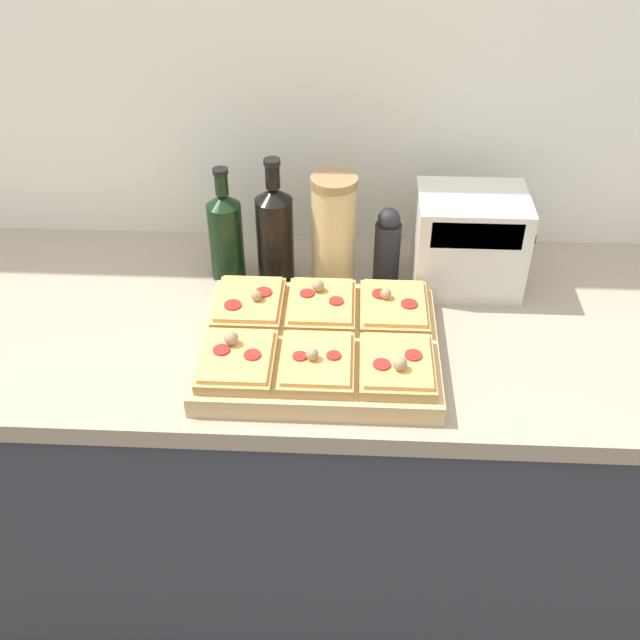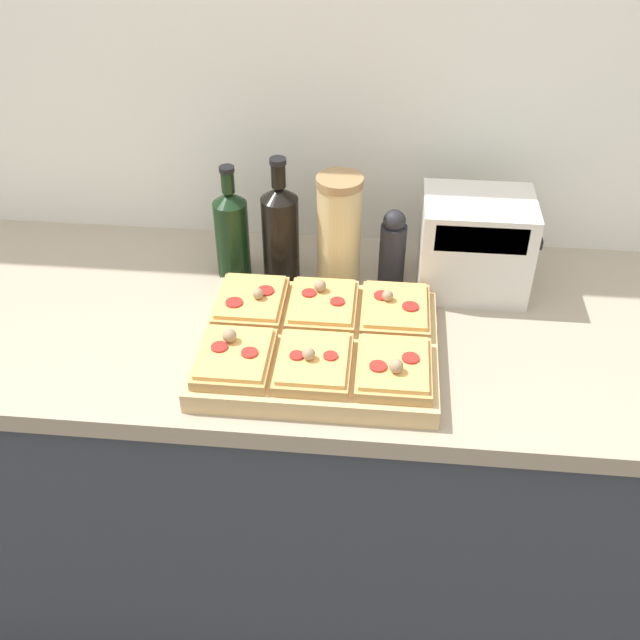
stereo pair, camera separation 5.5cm
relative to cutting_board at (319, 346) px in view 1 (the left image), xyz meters
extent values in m
cube|color=silver|center=(-0.01, 0.47, 0.30)|extent=(6.00, 0.06, 2.50)
cube|color=#333842|center=(-0.01, 0.12, -0.51)|extent=(2.60, 0.64, 0.89)
cube|color=gray|center=(-0.01, 0.12, -0.04)|extent=(2.63, 0.67, 0.04)
cube|color=tan|center=(0.00, 0.00, 0.00)|extent=(0.45, 0.37, 0.04)
cube|color=tan|center=(-0.14, 0.09, 0.03)|extent=(0.13, 0.16, 0.02)
cube|color=#E5A856|center=(-0.14, 0.09, 0.04)|extent=(0.12, 0.15, 0.01)
cylinder|color=maroon|center=(-0.17, 0.06, 0.05)|extent=(0.03, 0.03, 0.00)
cylinder|color=maroon|center=(-0.12, 0.10, 0.05)|extent=(0.03, 0.03, 0.00)
sphere|color=#937A5B|center=(-0.13, 0.08, 0.06)|extent=(0.02, 0.02, 0.02)
cube|color=tan|center=(0.00, 0.09, 0.03)|extent=(0.13, 0.16, 0.02)
cube|color=#E5A856|center=(0.00, 0.09, 0.04)|extent=(0.12, 0.15, 0.01)
cylinder|color=maroon|center=(-0.03, 0.10, 0.05)|extent=(0.03, 0.03, 0.00)
cylinder|color=maroon|center=(0.03, 0.08, 0.05)|extent=(0.03, 0.03, 0.00)
sphere|color=#937A5B|center=(-0.01, 0.12, 0.06)|extent=(0.02, 0.02, 0.02)
cube|color=tan|center=(0.14, 0.09, 0.03)|extent=(0.13, 0.16, 0.02)
cube|color=#E5A856|center=(0.14, 0.09, 0.04)|extent=(0.12, 0.15, 0.01)
cylinder|color=maroon|center=(0.12, 0.11, 0.05)|extent=(0.03, 0.03, 0.00)
cylinder|color=maroon|center=(0.17, 0.08, 0.05)|extent=(0.03, 0.03, 0.00)
sphere|color=#937A5B|center=(0.13, 0.10, 0.06)|extent=(0.02, 0.02, 0.02)
cube|color=tan|center=(-0.14, -0.09, 0.03)|extent=(0.13, 0.16, 0.02)
cube|color=#E5A856|center=(-0.14, -0.09, 0.04)|extent=(0.12, 0.15, 0.01)
cylinder|color=maroon|center=(-0.17, -0.08, 0.05)|extent=(0.03, 0.03, 0.00)
cylinder|color=maroon|center=(-0.12, -0.09, 0.05)|extent=(0.03, 0.03, 0.00)
sphere|color=#937A5B|center=(-0.16, -0.06, 0.06)|extent=(0.03, 0.03, 0.03)
cube|color=tan|center=(0.00, -0.09, 0.03)|extent=(0.13, 0.16, 0.02)
cube|color=#E5A856|center=(0.00, -0.09, 0.04)|extent=(0.12, 0.15, 0.01)
cylinder|color=maroon|center=(-0.03, -0.09, 0.05)|extent=(0.03, 0.03, 0.00)
cylinder|color=maroon|center=(0.03, -0.09, 0.05)|extent=(0.03, 0.03, 0.00)
sphere|color=#937A5B|center=(-0.01, -0.09, 0.06)|extent=(0.02, 0.02, 0.02)
cube|color=tan|center=(0.14, -0.09, 0.03)|extent=(0.13, 0.16, 0.02)
cube|color=#E5A856|center=(0.14, -0.09, 0.04)|extent=(0.12, 0.15, 0.01)
cylinder|color=maroon|center=(0.12, -0.11, 0.05)|extent=(0.03, 0.03, 0.00)
cylinder|color=maroon|center=(0.17, -0.08, 0.05)|extent=(0.03, 0.03, 0.00)
sphere|color=#937A5B|center=(0.15, -0.11, 0.06)|extent=(0.03, 0.03, 0.03)
cylinder|color=black|center=(-0.21, 0.26, 0.07)|extent=(0.07, 0.07, 0.18)
cone|color=black|center=(-0.21, 0.26, 0.17)|extent=(0.07, 0.07, 0.03)
cylinder|color=black|center=(-0.21, 0.26, 0.20)|extent=(0.03, 0.03, 0.05)
cylinder|color=black|center=(-0.21, 0.26, 0.23)|extent=(0.03, 0.03, 0.01)
cylinder|color=black|center=(-0.11, 0.26, 0.07)|extent=(0.08, 0.08, 0.19)
cone|color=black|center=(-0.11, 0.26, 0.18)|extent=(0.08, 0.08, 0.03)
cylinder|color=black|center=(-0.11, 0.26, 0.22)|extent=(0.03, 0.03, 0.05)
cylinder|color=black|center=(-0.11, 0.26, 0.25)|extent=(0.03, 0.03, 0.01)
cylinder|color=tan|center=(0.02, 0.26, 0.09)|extent=(0.09, 0.09, 0.23)
cylinder|color=#937047|center=(0.02, 0.26, 0.22)|extent=(0.10, 0.10, 0.02)
cylinder|color=black|center=(0.13, 0.26, 0.05)|extent=(0.06, 0.06, 0.14)
sphere|color=black|center=(0.13, 0.26, 0.13)|extent=(0.05, 0.05, 0.05)
cube|color=beige|center=(0.30, 0.26, 0.08)|extent=(0.23, 0.17, 0.21)
cube|color=black|center=(0.30, 0.18, 0.15)|extent=(0.18, 0.01, 0.06)
cube|color=black|center=(0.43, 0.26, 0.09)|extent=(0.02, 0.02, 0.02)
camera|label=1|loc=(0.05, -1.10, 0.91)|focal=42.00mm
camera|label=2|loc=(0.11, -1.10, 0.91)|focal=42.00mm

